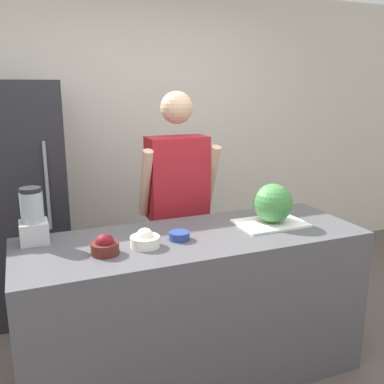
# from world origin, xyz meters

# --- Properties ---
(wall_back) EXTENTS (8.00, 0.06, 2.60)m
(wall_back) POSITION_xyz_m (0.00, 2.04, 1.30)
(wall_back) COLOR silver
(wall_back) RESTS_ON ground_plane
(counter_island) EXTENTS (2.00, 0.71, 0.92)m
(counter_island) POSITION_xyz_m (0.00, 0.35, 0.46)
(counter_island) COLOR #4C4C51
(counter_island) RESTS_ON ground_plane
(refrigerator) EXTENTS (0.70, 0.74, 1.79)m
(refrigerator) POSITION_xyz_m (-0.94, 1.63, 0.90)
(refrigerator) COLOR #232328
(refrigerator) RESTS_ON ground_plane
(person) EXTENTS (0.56, 0.27, 1.72)m
(person) POSITION_xyz_m (0.13, 0.99, 0.89)
(person) COLOR #333338
(person) RESTS_ON ground_plane
(cutting_board) EXTENTS (0.42, 0.29, 0.01)m
(cutting_board) POSITION_xyz_m (0.52, 0.36, 0.92)
(cutting_board) COLOR white
(cutting_board) RESTS_ON counter_island
(watermelon) EXTENTS (0.24, 0.24, 0.24)m
(watermelon) POSITION_xyz_m (0.53, 0.36, 1.05)
(watermelon) COLOR #3D7F3D
(watermelon) RESTS_ON cutting_board
(bowl_cherries) EXTENTS (0.14, 0.14, 0.11)m
(bowl_cherries) POSITION_xyz_m (-0.53, 0.27, 0.96)
(bowl_cherries) COLOR #511E19
(bowl_cherries) RESTS_ON counter_island
(bowl_cream) EXTENTS (0.16, 0.16, 0.10)m
(bowl_cream) POSITION_xyz_m (-0.31, 0.29, 0.96)
(bowl_cream) COLOR white
(bowl_cream) RESTS_ON counter_island
(bowl_small_blue) EXTENTS (0.12, 0.12, 0.05)m
(bowl_small_blue) POSITION_xyz_m (-0.10, 0.32, 0.94)
(bowl_small_blue) COLOR navy
(bowl_small_blue) RESTS_ON counter_island
(blender) EXTENTS (0.15, 0.15, 0.31)m
(blender) POSITION_xyz_m (-0.85, 0.58, 1.05)
(blender) COLOR #B7B7BC
(blender) RESTS_ON counter_island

